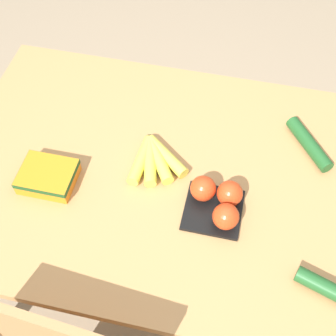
{
  "coord_description": "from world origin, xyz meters",
  "views": [
    {
      "loc": [
        -0.17,
        0.75,
        1.85
      ],
      "look_at": [
        0.0,
        0.0,
        0.78
      ],
      "focal_mm": 50.0,
      "sensor_mm": 36.0,
      "label": 1
    }
  ],
  "objects_px": {
    "tomato_pack": "(218,201)",
    "cucumber_far": "(335,292)",
    "carrot_bag": "(48,176)",
    "cucumber_near": "(309,144)",
    "banana_bunch": "(154,159)"
  },
  "relations": [
    {
      "from": "tomato_pack",
      "to": "cucumber_far",
      "type": "distance_m",
      "value": 0.36
    },
    {
      "from": "carrot_bag",
      "to": "cucumber_near",
      "type": "height_order",
      "value": "carrot_bag"
    },
    {
      "from": "cucumber_far",
      "to": "tomato_pack",
      "type": "bearing_deg",
      "value": -29.96
    },
    {
      "from": "cucumber_near",
      "to": "carrot_bag",
      "type": "bearing_deg",
      "value": 21.71
    },
    {
      "from": "banana_bunch",
      "to": "tomato_pack",
      "type": "relative_size",
      "value": 1.14
    },
    {
      "from": "carrot_bag",
      "to": "cucumber_far",
      "type": "relative_size",
      "value": 0.77
    },
    {
      "from": "cucumber_far",
      "to": "cucumber_near",
      "type": "bearing_deg",
      "value": -79.64
    },
    {
      "from": "tomato_pack",
      "to": "cucumber_near",
      "type": "relative_size",
      "value": 0.86
    },
    {
      "from": "banana_bunch",
      "to": "cucumber_near",
      "type": "height_order",
      "value": "cucumber_near"
    },
    {
      "from": "banana_bunch",
      "to": "tomato_pack",
      "type": "distance_m",
      "value": 0.24
    },
    {
      "from": "banana_bunch",
      "to": "tomato_pack",
      "type": "xyz_separation_m",
      "value": [
        -0.21,
        0.12,
        0.02
      ]
    },
    {
      "from": "tomato_pack",
      "to": "cucumber_near",
      "type": "distance_m",
      "value": 0.35
    },
    {
      "from": "carrot_bag",
      "to": "cucumber_near",
      "type": "distance_m",
      "value": 0.77
    },
    {
      "from": "banana_bunch",
      "to": "cucumber_far",
      "type": "distance_m",
      "value": 0.6
    },
    {
      "from": "tomato_pack",
      "to": "carrot_bag",
      "type": "distance_m",
      "value": 0.48
    }
  ]
}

